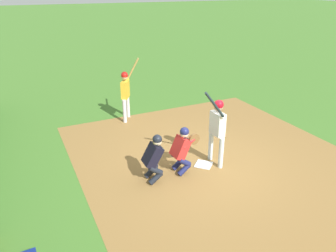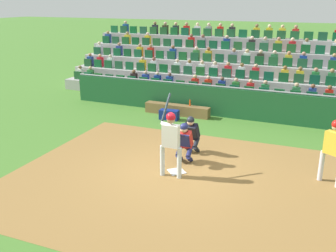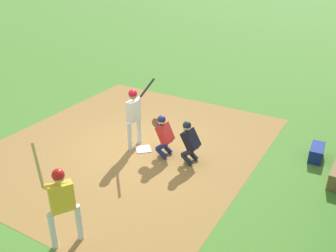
{
  "view_description": "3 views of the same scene",
  "coord_description": "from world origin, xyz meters",
  "px_view_note": "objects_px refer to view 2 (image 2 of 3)",
  "views": [
    {
      "loc": [
        6.66,
        -4.05,
        4.59
      ],
      "look_at": [
        -0.31,
        -0.94,
        1.22
      ],
      "focal_mm": 34.65,
      "sensor_mm": 36.0,
      "label": 1
    },
    {
      "loc": [
        -3.79,
        9.26,
        4.69
      ],
      "look_at": [
        0.27,
        -0.01,
        1.34
      ],
      "focal_mm": 41.03,
      "sensor_mm": 36.0,
      "label": 2
    },
    {
      "loc": [
        -7.79,
        -5.74,
        5.47
      ],
      "look_at": [
        0.11,
        -0.81,
        0.96
      ],
      "focal_mm": 39.04,
      "sensor_mm": 36.0,
      "label": 3
    }
  ],
  "objects_px": {
    "equipment_duffel_bag": "(169,115)",
    "on_deck_batter": "(334,145)",
    "home_plate_umpire": "(191,133)",
    "batter_at_plate": "(171,137)",
    "home_plate_marker": "(177,171)",
    "water_bottle_on_bench": "(190,103)",
    "catcher_crouching": "(184,140)",
    "dugout_bench": "(177,110)"
  },
  "relations": [
    {
      "from": "home_plate_umpire",
      "to": "dugout_bench",
      "type": "bearing_deg",
      "value": -61.63
    },
    {
      "from": "home_plate_marker",
      "to": "on_deck_batter",
      "type": "relative_size",
      "value": 0.2
    },
    {
      "from": "batter_at_plate",
      "to": "home_plate_umpire",
      "type": "bearing_deg",
      "value": -87.66
    },
    {
      "from": "water_bottle_on_bench",
      "to": "home_plate_marker",
      "type": "bearing_deg",
      "value": 106.76
    },
    {
      "from": "dugout_bench",
      "to": "on_deck_batter",
      "type": "height_order",
      "value": "on_deck_batter"
    },
    {
      "from": "dugout_bench",
      "to": "home_plate_umpire",
      "type": "bearing_deg",
      "value": 118.37
    },
    {
      "from": "catcher_crouching",
      "to": "home_plate_umpire",
      "type": "distance_m",
      "value": 0.82
    },
    {
      "from": "home_plate_umpire",
      "to": "batter_at_plate",
      "type": "bearing_deg",
      "value": 92.34
    },
    {
      "from": "home_plate_marker",
      "to": "equipment_duffel_bag",
      "type": "relative_size",
      "value": 0.56
    },
    {
      "from": "batter_at_plate",
      "to": "home_plate_marker",
      "type": "bearing_deg",
      "value": -98.54
    },
    {
      "from": "dugout_bench",
      "to": "on_deck_batter",
      "type": "distance_m",
      "value": 7.62
    },
    {
      "from": "batter_at_plate",
      "to": "water_bottle_on_bench",
      "type": "bearing_deg",
      "value": -74.62
    },
    {
      "from": "catcher_crouching",
      "to": "dugout_bench",
      "type": "bearing_deg",
      "value": -65.34
    },
    {
      "from": "catcher_crouching",
      "to": "equipment_duffel_bag",
      "type": "bearing_deg",
      "value": -60.78
    },
    {
      "from": "home_plate_marker",
      "to": "on_deck_batter",
      "type": "height_order",
      "value": "on_deck_batter"
    },
    {
      "from": "catcher_crouching",
      "to": "home_plate_umpire",
      "type": "bearing_deg",
      "value": -85.24
    },
    {
      "from": "equipment_duffel_bag",
      "to": "on_deck_batter",
      "type": "bearing_deg",
      "value": 144.86
    },
    {
      "from": "batter_at_plate",
      "to": "water_bottle_on_bench",
      "type": "relative_size",
      "value": 8.57
    },
    {
      "from": "batter_at_plate",
      "to": "equipment_duffel_bag",
      "type": "bearing_deg",
      "value": -66.09
    },
    {
      "from": "home_plate_marker",
      "to": "water_bottle_on_bench",
      "type": "relative_size",
      "value": 1.69
    },
    {
      "from": "water_bottle_on_bench",
      "to": "equipment_duffel_bag",
      "type": "bearing_deg",
      "value": 53.58
    },
    {
      "from": "catcher_crouching",
      "to": "dugout_bench",
      "type": "relative_size",
      "value": 0.45
    },
    {
      "from": "equipment_duffel_bag",
      "to": "home_plate_marker",
      "type": "bearing_deg",
      "value": 110.95
    },
    {
      "from": "water_bottle_on_bench",
      "to": "catcher_crouching",
      "type": "bearing_deg",
      "value": 108.47
    },
    {
      "from": "equipment_duffel_bag",
      "to": "on_deck_batter",
      "type": "distance_m",
      "value": 7.25
    },
    {
      "from": "catcher_crouching",
      "to": "on_deck_batter",
      "type": "height_order",
      "value": "on_deck_batter"
    },
    {
      "from": "on_deck_batter",
      "to": "water_bottle_on_bench",
      "type": "bearing_deg",
      "value": -38.21
    },
    {
      "from": "home_plate_umpire",
      "to": "on_deck_batter",
      "type": "relative_size",
      "value": 0.57
    },
    {
      "from": "home_plate_marker",
      "to": "batter_at_plate",
      "type": "height_order",
      "value": "batter_at_plate"
    },
    {
      "from": "home_plate_umpire",
      "to": "dugout_bench",
      "type": "xyz_separation_m",
      "value": [
        2.05,
        -3.79,
        -0.47
      ]
    },
    {
      "from": "home_plate_marker",
      "to": "water_bottle_on_bench",
      "type": "bearing_deg",
      "value": -73.24
    },
    {
      "from": "on_deck_batter",
      "to": "home_plate_umpire",
      "type": "bearing_deg",
      "value": -7.93
    },
    {
      "from": "home_plate_marker",
      "to": "equipment_duffel_bag",
      "type": "distance_m",
      "value": 5.06
    },
    {
      "from": "home_plate_marker",
      "to": "on_deck_batter",
      "type": "distance_m",
      "value": 4.26
    },
    {
      "from": "dugout_bench",
      "to": "on_deck_batter",
      "type": "xyz_separation_m",
      "value": [
        -6.18,
        4.37,
        0.9
      ]
    },
    {
      "from": "batter_at_plate",
      "to": "catcher_crouching",
      "type": "height_order",
      "value": "batter_at_plate"
    },
    {
      "from": "batter_at_plate",
      "to": "water_bottle_on_bench",
      "type": "xyz_separation_m",
      "value": [
        1.57,
        -5.69,
        -0.6
      ]
    },
    {
      "from": "home_plate_marker",
      "to": "batter_at_plate",
      "type": "distance_m",
      "value": 1.2
    },
    {
      "from": "on_deck_batter",
      "to": "home_plate_marker",
      "type": "bearing_deg",
      "value": 13.15
    },
    {
      "from": "home_plate_umpire",
      "to": "catcher_crouching",
      "type": "bearing_deg",
      "value": 94.76
    },
    {
      "from": "equipment_duffel_bag",
      "to": "on_deck_batter",
      "type": "xyz_separation_m",
      "value": [
        -6.22,
        3.62,
        0.92
      ]
    },
    {
      "from": "catcher_crouching",
      "to": "home_plate_marker",
      "type": "bearing_deg",
      "value": 94.64
    }
  ]
}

